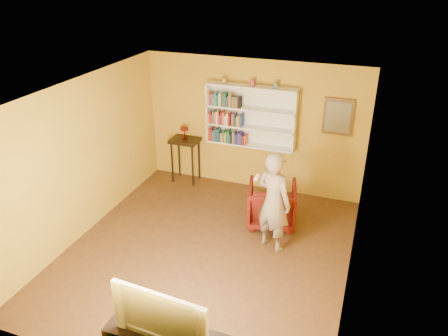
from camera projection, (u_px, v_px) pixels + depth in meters
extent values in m
cube|color=#442A16|center=(208.00, 254.00, 7.28)|extent=(5.30, 5.80, 0.12)
cube|color=#BC9122|center=(253.00, 126.00, 8.81)|extent=(5.30, 0.04, 2.70)
cube|color=#BC9122|center=(115.00, 283.00, 4.54)|extent=(5.30, 0.04, 2.70)
cube|color=#BC9122|center=(82.00, 158.00, 7.37)|extent=(0.04, 5.80, 2.70)
cube|color=#BC9122|center=(360.00, 205.00, 5.97)|extent=(0.04, 5.80, 2.70)
cube|color=silver|center=(204.00, 91.00, 6.07)|extent=(5.30, 5.80, 0.06)
cube|color=white|center=(253.00, 115.00, 8.66)|extent=(1.80, 0.03, 1.20)
cube|color=white|center=(209.00, 112.00, 8.82)|extent=(0.03, 0.28, 1.20)
cube|color=white|center=(295.00, 122.00, 8.28)|extent=(0.03, 0.28, 1.20)
cube|color=white|center=(250.00, 145.00, 8.81)|extent=(1.80, 0.28, 0.03)
cube|color=white|center=(250.00, 127.00, 8.65)|extent=(1.80, 0.28, 0.03)
cube|color=white|center=(251.00, 109.00, 8.48)|extent=(1.80, 0.28, 0.03)
cube|color=white|center=(252.00, 87.00, 8.29)|extent=(1.80, 0.28, 0.03)
cube|color=#9F411D|center=(210.00, 134.00, 8.98)|extent=(0.03, 0.18, 0.23)
cube|color=maroon|center=(212.00, 134.00, 8.96)|extent=(0.04, 0.18, 0.27)
cube|color=#5C2A7E|center=(214.00, 135.00, 8.95)|extent=(0.02, 0.14, 0.21)
cube|color=#16633E|center=(215.00, 135.00, 8.93)|extent=(0.04, 0.15, 0.25)
cube|color=navy|center=(218.00, 134.00, 8.93)|extent=(0.04, 0.19, 0.26)
cube|color=#16633E|center=(219.00, 135.00, 8.91)|extent=(0.03, 0.16, 0.26)
cube|color=navy|center=(221.00, 137.00, 8.91)|extent=(0.04, 0.15, 0.19)
cube|color=orange|center=(223.00, 137.00, 8.89)|extent=(0.04, 0.14, 0.20)
cube|color=#16633E|center=(225.00, 136.00, 8.88)|extent=(0.02, 0.19, 0.25)
cube|color=orange|center=(226.00, 137.00, 8.88)|extent=(0.04, 0.19, 0.21)
cube|color=#16633E|center=(228.00, 137.00, 8.84)|extent=(0.03, 0.14, 0.25)
cube|color=#16633E|center=(229.00, 136.00, 8.83)|extent=(0.03, 0.15, 0.27)
cube|color=navy|center=(231.00, 138.00, 8.84)|extent=(0.03, 0.16, 0.21)
cube|color=black|center=(233.00, 137.00, 8.83)|extent=(0.03, 0.18, 0.23)
cube|color=gold|center=(234.00, 137.00, 8.80)|extent=(0.02, 0.15, 0.27)
cube|color=#5C2A7E|center=(235.00, 138.00, 8.80)|extent=(0.03, 0.15, 0.24)
cube|color=navy|center=(237.00, 139.00, 8.80)|extent=(0.03, 0.15, 0.20)
cube|color=navy|center=(239.00, 138.00, 8.79)|extent=(0.03, 0.17, 0.25)
cube|color=#5C2A7E|center=(240.00, 138.00, 8.77)|extent=(0.04, 0.17, 0.24)
cube|color=navy|center=(242.00, 139.00, 8.78)|extent=(0.03, 0.19, 0.22)
cube|color=maroon|center=(244.00, 140.00, 8.75)|extent=(0.03, 0.15, 0.19)
cube|color=#9F411D|center=(246.00, 140.00, 8.75)|extent=(0.03, 0.17, 0.21)
cube|color=orange|center=(210.00, 118.00, 8.81)|extent=(0.02, 0.15, 0.21)
cube|color=maroon|center=(211.00, 117.00, 8.80)|extent=(0.03, 0.16, 0.24)
cube|color=maroon|center=(213.00, 118.00, 8.80)|extent=(0.03, 0.17, 0.19)
cube|color=teal|center=(214.00, 116.00, 8.78)|extent=(0.02, 0.18, 0.27)
cube|color=#9F411D|center=(216.00, 117.00, 8.76)|extent=(0.04, 0.15, 0.25)
cube|color=silver|center=(218.00, 117.00, 8.76)|extent=(0.04, 0.18, 0.26)
cube|color=#9F411D|center=(219.00, 117.00, 8.73)|extent=(0.02, 0.15, 0.27)
cube|color=#5C2A7E|center=(221.00, 119.00, 8.74)|extent=(0.03, 0.15, 0.19)
cube|color=maroon|center=(223.00, 118.00, 8.72)|extent=(0.04, 0.17, 0.26)
cube|color=orange|center=(225.00, 118.00, 8.72)|extent=(0.03, 0.19, 0.26)
cube|color=silver|center=(226.00, 120.00, 8.71)|extent=(0.02, 0.15, 0.19)
cube|color=silver|center=(228.00, 119.00, 8.70)|extent=(0.04, 0.19, 0.24)
cube|color=maroon|center=(230.00, 119.00, 8.68)|extent=(0.03, 0.16, 0.24)
cube|color=black|center=(231.00, 120.00, 8.67)|extent=(0.02, 0.15, 0.20)
cube|color=#9F411D|center=(233.00, 119.00, 8.65)|extent=(0.04, 0.15, 0.25)
cube|color=navy|center=(235.00, 120.00, 8.64)|extent=(0.02, 0.16, 0.25)
cube|color=#16633E|center=(237.00, 121.00, 8.64)|extent=(0.02, 0.14, 0.19)
cube|color=orange|center=(238.00, 120.00, 8.64)|extent=(0.02, 0.19, 0.22)
cube|color=gold|center=(240.00, 121.00, 8.62)|extent=(0.03, 0.16, 0.22)
cube|color=navy|center=(242.00, 120.00, 8.61)|extent=(0.04, 0.19, 0.25)
cube|color=orange|center=(210.00, 98.00, 8.64)|extent=(0.03, 0.18, 0.26)
cube|color=#5C2A7E|center=(212.00, 99.00, 8.64)|extent=(0.04, 0.18, 0.23)
cube|color=#9F411D|center=(213.00, 99.00, 8.63)|extent=(0.03, 0.18, 0.23)
cube|color=teal|center=(215.00, 99.00, 8.60)|extent=(0.03, 0.14, 0.23)
cube|color=teal|center=(217.00, 98.00, 8.59)|extent=(0.03, 0.16, 0.27)
cube|color=#16633E|center=(219.00, 100.00, 8.60)|extent=(0.04, 0.18, 0.22)
cube|color=silver|center=(221.00, 99.00, 8.56)|extent=(0.04, 0.15, 0.26)
cube|color=maroon|center=(223.00, 99.00, 8.56)|extent=(0.02, 0.17, 0.26)
cube|color=#16633E|center=(224.00, 99.00, 8.55)|extent=(0.03, 0.17, 0.26)
cube|color=#16633E|center=(226.00, 99.00, 8.53)|extent=(0.03, 0.16, 0.27)
cube|color=#5C2A7E|center=(228.00, 101.00, 8.53)|extent=(0.02, 0.15, 0.20)
cube|color=navy|center=(229.00, 101.00, 8.52)|extent=(0.03, 0.15, 0.23)
cube|color=orange|center=(231.00, 100.00, 8.50)|extent=(0.03, 0.16, 0.27)
cube|color=#16633E|center=(232.00, 101.00, 8.49)|extent=(0.03, 0.15, 0.23)
cube|color=#9F411D|center=(234.00, 102.00, 8.49)|extent=(0.04, 0.16, 0.21)
cube|color=teal|center=(237.00, 102.00, 8.49)|extent=(0.03, 0.18, 0.21)
cube|color=#9F411D|center=(238.00, 102.00, 8.47)|extent=(0.03, 0.17, 0.20)
cube|color=black|center=(240.00, 102.00, 8.45)|extent=(0.04, 0.16, 0.22)
cube|color=#A2772E|center=(224.00, 80.00, 8.43)|extent=(0.08, 0.08, 0.11)
cube|color=#A13552|center=(253.00, 83.00, 8.26)|extent=(0.08, 0.08, 0.12)
cube|color=#446872|center=(276.00, 85.00, 8.12)|extent=(0.07, 0.07, 0.10)
cube|color=brown|center=(338.00, 117.00, 8.08)|extent=(0.55, 0.04, 0.70)
cube|color=gray|center=(338.00, 117.00, 8.06)|extent=(0.45, 0.02, 0.58)
cylinder|color=black|center=(172.00, 163.00, 9.32)|extent=(0.04, 0.04, 0.91)
cylinder|color=black|center=(193.00, 166.00, 9.18)|extent=(0.04, 0.04, 0.91)
cylinder|color=black|center=(179.00, 157.00, 9.61)|extent=(0.04, 0.04, 0.91)
cylinder|color=black|center=(199.00, 160.00, 9.47)|extent=(0.04, 0.04, 0.91)
cube|color=black|center=(185.00, 140.00, 9.18)|extent=(0.59, 0.45, 0.06)
cylinder|color=maroon|center=(185.00, 138.00, 9.17)|extent=(0.12, 0.12, 0.02)
cylinder|color=maroon|center=(185.00, 135.00, 9.13)|extent=(0.03, 0.03, 0.15)
ellipsoid|color=maroon|center=(184.00, 129.00, 9.07)|extent=(0.16, 0.16, 0.11)
cylinder|color=beige|center=(188.00, 130.00, 9.05)|extent=(0.01, 0.01, 0.12)
cylinder|color=beige|center=(188.00, 129.00, 9.10)|extent=(0.01, 0.01, 0.12)
cylinder|color=beige|center=(187.00, 128.00, 9.13)|extent=(0.01, 0.01, 0.12)
cylinder|color=beige|center=(185.00, 128.00, 9.15)|extent=(0.01, 0.01, 0.12)
cylinder|color=beige|center=(182.00, 128.00, 9.14)|extent=(0.01, 0.01, 0.12)
cylinder|color=beige|center=(181.00, 129.00, 9.10)|extent=(0.01, 0.01, 0.12)
cylinder|color=beige|center=(181.00, 130.00, 9.05)|extent=(0.01, 0.01, 0.12)
cylinder|color=beige|center=(182.00, 130.00, 9.02)|extent=(0.01, 0.01, 0.12)
cylinder|color=beige|center=(184.00, 131.00, 9.00)|extent=(0.01, 0.01, 0.12)
cylinder|color=beige|center=(186.00, 130.00, 9.01)|extent=(0.01, 0.01, 0.12)
imported|color=#440604|center=(272.00, 204.00, 7.88)|extent=(1.02, 1.03, 0.79)
imported|color=#7B6B5A|center=(274.00, 202.00, 7.02)|extent=(0.74, 0.63, 1.73)
cube|color=white|center=(257.00, 177.00, 6.56)|extent=(0.04, 0.15, 0.04)
imported|color=black|center=(165.00, 311.00, 4.85)|extent=(1.18, 0.24, 0.67)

